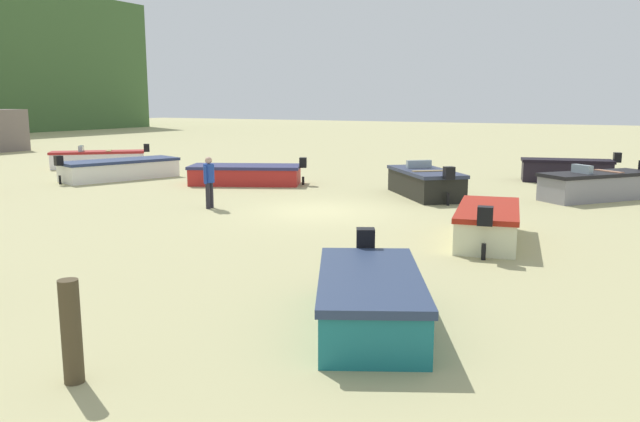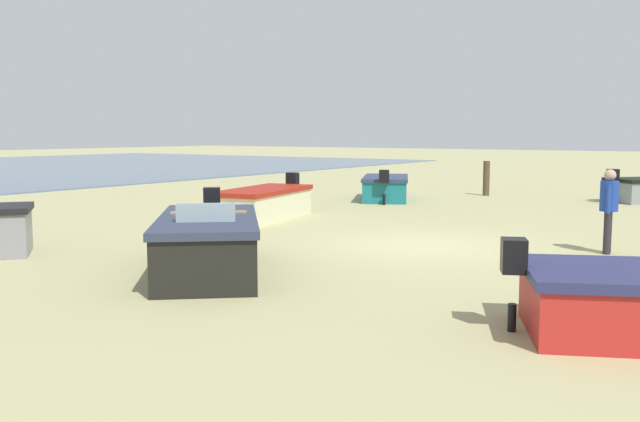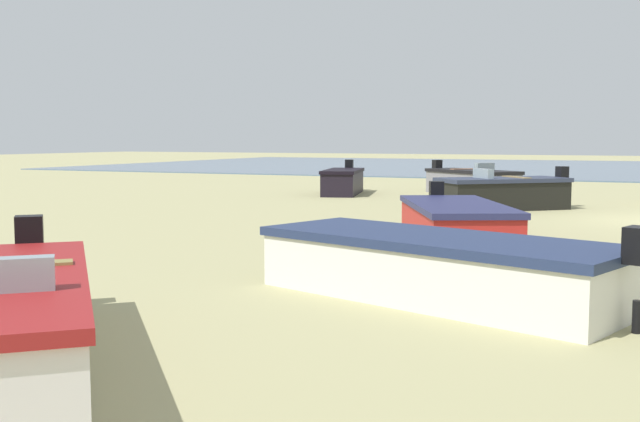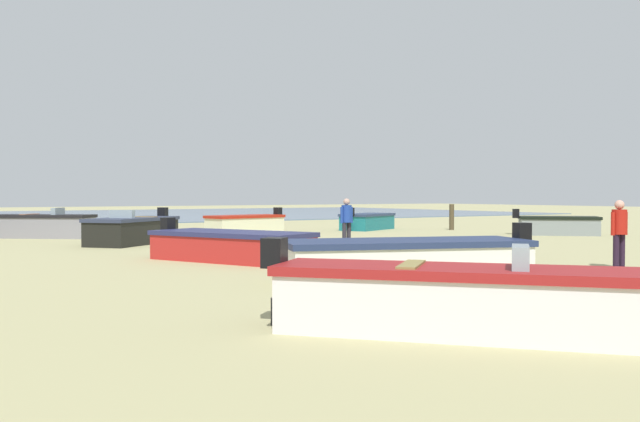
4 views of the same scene
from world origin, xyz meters
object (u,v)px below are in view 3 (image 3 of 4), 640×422
(boat_white_0, at_px, (19,319))
(boat_white_4, at_px, (438,267))
(boat_black_8, at_px, (343,181))
(boat_black_6, at_px, (503,193))
(boat_red_1, at_px, (456,221))
(boat_grey_5, at_px, (472,182))

(boat_white_0, bearing_deg, boat_white_4, -164.59)
(boat_white_0, height_order, boat_black_8, boat_black_8)
(boat_black_8, bearing_deg, boat_white_0, 89.81)
(boat_white_0, xyz_separation_m, boat_black_6, (-1.24, -17.66, 0.04))
(boat_black_8, bearing_deg, boat_red_1, 107.73)
(boat_white_0, distance_m, boat_grey_5, 23.08)
(boat_black_6, xyz_separation_m, boat_black_8, (6.70, -3.81, -0.00))
(boat_white_0, xyz_separation_m, boat_white_4, (-2.80, -4.40, -0.01))
(boat_red_1, relative_size, boat_black_8, 1.21)
(boat_grey_5, bearing_deg, boat_black_8, -32.22)
(boat_white_0, distance_m, boat_black_6, 17.70)
(boat_grey_5, bearing_deg, boat_red_1, 49.74)
(boat_white_0, height_order, boat_white_4, boat_white_0)
(boat_grey_5, bearing_deg, boat_white_4, 49.83)
(boat_white_4, distance_m, boat_black_6, 13.35)
(boat_white_4, height_order, boat_black_8, boat_black_8)
(boat_grey_5, height_order, boat_black_8, same)
(boat_red_1, bearing_deg, boat_black_8, -82.91)
(boat_black_6, bearing_deg, boat_white_0, 135.31)
(boat_white_0, bearing_deg, boat_red_1, -141.20)
(boat_white_0, relative_size, boat_red_1, 0.88)
(boat_white_4, relative_size, boat_grey_5, 1.28)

